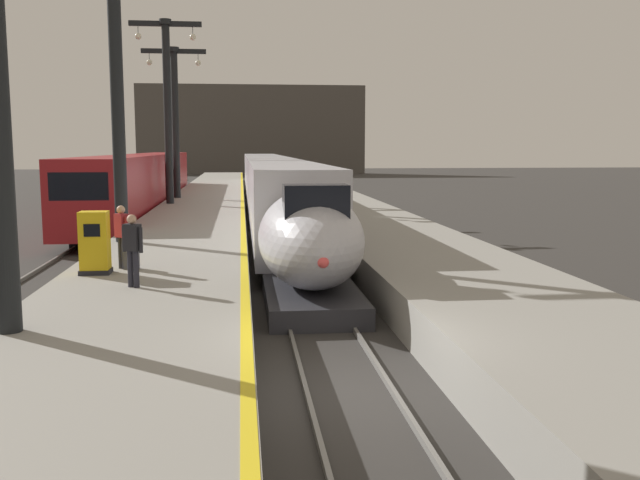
# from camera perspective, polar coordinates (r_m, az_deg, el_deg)

# --- Properties ---
(ground_plane) EXTENTS (260.00, 260.00, 0.00)m
(ground_plane) POSITION_cam_1_polar(r_m,az_deg,el_deg) (12.59, 2.37, -12.29)
(ground_plane) COLOR #33302D
(platform_left) EXTENTS (4.80, 110.00, 1.05)m
(platform_left) POSITION_cam_1_polar(r_m,az_deg,el_deg) (36.72, -9.82, 1.56)
(platform_left) COLOR gray
(platform_left) RESTS_ON ground
(platform_right) EXTENTS (4.80, 110.00, 1.05)m
(platform_right) POSITION_cam_1_polar(r_m,az_deg,el_deg) (37.12, 2.77, 1.72)
(platform_right) COLOR gray
(platform_right) RESTS_ON ground
(platform_left_safety_stripe) EXTENTS (0.20, 107.80, 0.01)m
(platform_left_safety_stripe) POSITION_cam_1_polar(r_m,az_deg,el_deg) (36.60, -6.27, 2.43)
(platform_left_safety_stripe) COLOR yellow
(platform_left_safety_stripe) RESTS_ON platform_left
(rail_main_left) EXTENTS (0.08, 110.00, 0.12)m
(rail_main_left) POSITION_cam_1_polar(r_m,az_deg,el_deg) (39.45, -4.77, 1.37)
(rail_main_left) COLOR slate
(rail_main_left) RESTS_ON ground
(rail_main_right) EXTENTS (0.08, 110.00, 0.12)m
(rail_main_right) POSITION_cam_1_polar(r_m,az_deg,el_deg) (39.52, -2.60, 1.40)
(rail_main_right) COLOR slate
(rail_main_right) RESTS_ON ground
(rail_secondary_left) EXTENTS (0.08, 110.00, 0.12)m
(rail_secondary_left) POSITION_cam_1_polar(r_m,az_deg,el_deg) (40.06, -16.44, 1.18)
(rail_secondary_left) COLOR slate
(rail_secondary_left) RESTS_ON ground
(rail_secondary_right) EXTENTS (0.08, 110.00, 0.12)m
(rail_secondary_right) POSITION_cam_1_polar(r_m,az_deg,el_deg) (39.82, -14.31, 1.22)
(rail_secondary_right) COLOR slate
(rail_secondary_right) RESTS_ON ground
(highspeed_train_main) EXTENTS (2.92, 56.25, 3.60)m
(highspeed_train_main) POSITION_cam_1_polar(r_m,az_deg,el_deg) (43.13, -3.95, 4.43)
(highspeed_train_main) COLOR silver
(highspeed_train_main) RESTS_ON ground
(regional_train_adjacent) EXTENTS (2.85, 36.60, 3.80)m
(regional_train_adjacent) POSITION_cam_1_polar(r_m,az_deg,el_deg) (46.85, -14.11, 4.67)
(regional_train_adjacent) COLOR maroon
(regional_train_adjacent) RESTS_ON ground
(station_column_mid) EXTENTS (4.00, 0.68, 9.24)m
(station_column_mid) POSITION_cam_1_polar(r_m,az_deg,el_deg) (25.04, -16.11, 12.59)
(station_column_mid) COLOR black
(station_column_mid) RESTS_ON platform_left
(station_column_far) EXTENTS (4.00, 0.68, 10.28)m
(station_column_far) POSITION_cam_1_polar(r_m,az_deg,el_deg) (41.51, -12.23, 11.34)
(station_column_far) COLOR black
(station_column_far) RESTS_ON platform_left
(station_column_distant) EXTENTS (4.00, 0.68, 9.40)m
(station_column_distant) POSITION_cam_1_polar(r_m,az_deg,el_deg) (46.12, -11.62, 10.37)
(station_column_distant) COLOR black
(station_column_distant) RESTS_ON platform_left
(passenger_near_edge) EXTENTS (0.41, 0.46, 1.69)m
(passenger_near_edge) POSITION_cam_1_polar(r_m,az_deg,el_deg) (19.38, -15.72, 0.64)
(passenger_near_edge) COLOR #23232D
(passenger_near_edge) RESTS_ON platform_left
(passenger_mid_platform) EXTENTS (0.50, 0.38, 1.69)m
(passenger_mid_platform) POSITION_cam_1_polar(r_m,az_deg,el_deg) (16.75, -14.90, -0.38)
(passenger_mid_platform) COLOR #23232D
(passenger_mid_platform) RESTS_ON platform_left
(rolling_suitcase) EXTENTS (0.40, 0.22, 0.98)m
(rolling_suitcase) POSITION_cam_1_polar(r_m,az_deg,el_deg) (19.36, -14.98, -1.39)
(rolling_suitcase) COLOR #4C4C51
(rolling_suitcase) RESTS_ON platform_left
(ticket_machine_yellow) EXTENTS (0.76, 0.62, 1.60)m
(ticket_machine_yellow) POSITION_cam_1_polar(r_m,az_deg,el_deg) (18.84, -17.73, -0.39)
(ticket_machine_yellow) COLOR yellow
(ticket_machine_yellow) RESTS_ON platform_left
(terminus_back_wall) EXTENTS (36.00, 2.00, 14.00)m
(terminus_back_wall) POSITION_cam_1_polar(r_m,az_deg,el_deg) (113.76, -5.51, 8.86)
(terminus_back_wall) COLOR #4C4742
(terminus_back_wall) RESTS_ON ground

